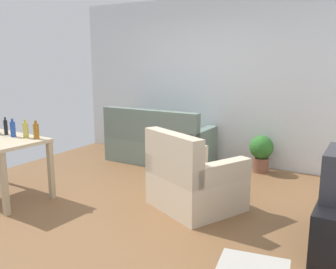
{
  "coord_description": "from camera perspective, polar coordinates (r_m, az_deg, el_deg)",
  "views": [
    {
      "loc": [
        2.4,
        -3.5,
        1.7
      ],
      "look_at": [
        0.1,
        0.5,
        0.75
      ],
      "focal_mm": 39.12,
      "sensor_mm": 36.0,
      "label": 1
    }
  ],
  "objects": [
    {
      "name": "bottle_dark",
      "position": [
        5.07,
        -23.96,
        1.06
      ],
      "size": [
        0.05,
        0.05,
        0.23
      ],
      "color": "black",
      "rests_on": "desk"
    },
    {
      "name": "bottle_squat",
      "position": [
        4.79,
        -21.31,
        0.7
      ],
      "size": [
        0.07,
        0.07,
        0.23
      ],
      "color": "#BCB24C",
      "rests_on": "desk"
    },
    {
      "name": "bottle_amber",
      "position": [
        4.68,
        -19.86,
        0.54
      ],
      "size": [
        0.07,
        0.07,
        0.22
      ],
      "color": "#9E6019",
      "rests_on": "desk"
    },
    {
      "name": "wall_rear",
      "position": [
        6.2,
        7.12,
        8.3
      ],
      "size": [
        5.2,
        0.1,
        2.7
      ],
      "primitive_type": "cube",
      "color": "silver",
      "rests_on": "ground_plane"
    },
    {
      "name": "couch",
      "position": [
        6.13,
        -1.52,
        -1.51
      ],
      "size": [
        1.72,
        0.84,
        0.92
      ],
      "rotation": [
        0.0,
        0.0,
        3.14
      ],
      "color": "slate",
      "rests_on": "ground_plane"
    },
    {
      "name": "ground_plane",
      "position": [
        4.58,
        -4.28,
        -10.34
      ],
      "size": [
        5.2,
        4.4,
        0.02
      ],
      "primitive_type": "cube",
      "color": "brown"
    },
    {
      "name": "armchair",
      "position": [
        4.26,
        3.85,
        -7.29
      ],
      "size": [
        1.17,
        1.15,
        0.92
      ],
      "rotation": [
        0.0,
        0.0,
        2.69
      ],
      "color": "beige",
      "rests_on": "ground_plane"
    },
    {
      "name": "potted_plant",
      "position": [
        5.76,
        14.32,
        -2.49
      ],
      "size": [
        0.36,
        0.36,
        0.57
      ],
      "color": "brown",
      "rests_on": "ground_plane"
    },
    {
      "name": "bottle_blue",
      "position": [
        4.9,
        -23.02,
        0.81
      ],
      "size": [
        0.06,
        0.06,
        0.23
      ],
      "color": "#2347A3",
      "rests_on": "desk"
    }
  ]
}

